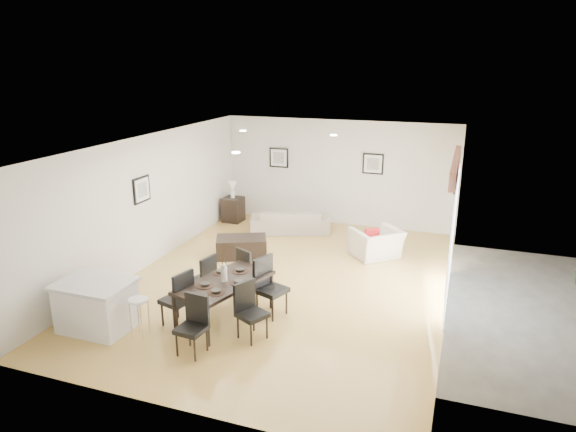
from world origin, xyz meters
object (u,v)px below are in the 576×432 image
(dining_chair_wfar, at_px, (205,277))
(kitchen_island, at_px, (96,305))
(coffee_table, at_px, (242,247))
(bar_stool, at_px, (138,304))
(armchair, at_px, (376,243))
(dining_chair_foot, at_px, (248,269))
(sofa, at_px, (290,221))
(dining_chair_enear, at_px, (249,307))
(dining_chair_efar, at_px, (268,283))
(dining_table, at_px, (225,285))
(dining_chair_head, at_px, (194,321))
(dining_chair_wnear, at_px, (180,296))
(side_table, at_px, (233,209))

(dining_chair_wfar, distance_m, kitchen_island, 1.81)
(coffee_table, height_order, bar_stool, bar_stool)
(armchair, bearing_deg, bar_stool, 15.82)
(armchair, distance_m, dining_chair_foot, 3.21)
(sofa, bearing_deg, dining_chair_enear, 82.00)
(armchair, xyz_separation_m, dining_chair_efar, (-1.27, -3.18, 0.24))
(bar_stool, bearing_deg, dining_chair_wfar, 72.91)
(dining_table, xyz_separation_m, kitchen_island, (-1.79, -0.94, -0.21))
(armchair, relative_size, dining_chair_enear, 1.09)
(dining_chair_efar, bearing_deg, coffee_table, 54.77)
(sofa, distance_m, kitchen_island, 5.74)
(dining_chair_foot, height_order, coffee_table, dining_chair_foot)
(sofa, bearing_deg, bar_stool, 64.64)
(dining_chair_efar, relative_size, dining_chair_foot, 1.13)
(dining_chair_efar, xyz_separation_m, bar_stool, (-1.58, -1.39, -0.00))
(dining_table, distance_m, dining_chair_wfar, 0.72)
(dining_chair_enear, bearing_deg, dining_chair_head, 164.84)
(dining_table, height_order, dining_chair_wnear, dining_chair_wnear)
(kitchen_island, bearing_deg, dining_table, 27.92)
(armchair, distance_m, dining_chair_wnear, 4.74)
(bar_stool, bearing_deg, dining_chair_wnear, 50.72)
(kitchen_island, relative_size, bar_stool, 1.79)
(sofa, relative_size, kitchen_island, 1.70)
(armchair, bearing_deg, side_table, -60.53)
(kitchen_island, bearing_deg, bar_stool, 0.19)
(dining_chair_efar, xyz_separation_m, dining_chair_foot, (-0.62, 0.59, -0.06))
(dining_chair_enear, bearing_deg, sofa, 38.98)
(dining_chair_wfar, bearing_deg, dining_chair_foot, 150.56)
(dining_chair_foot, bearing_deg, dining_chair_wfar, 76.25)
(dining_table, xyz_separation_m, coffee_table, (-0.93, 2.70, -0.40))
(dining_chair_foot, relative_size, bar_stool, 1.37)
(side_table, xyz_separation_m, bar_stool, (1.20, -5.91, 0.23))
(sofa, distance_m, dining_chair_enear, 5.14)
(dining_chair_wfar, bearing_deg, dining_chair_efar, 103.67)
(armchair, xyz_separation_m, dining_chair_wfar, (-2.44, -3.23, 0.19))
(dining_chair_foot, xyz_separation_m, coffee_table, (-0.90, 1.67, -0.28))
(dining_chair_enear, height_order, kitchen_island, dining_chair_enear)
(dining_chair_foot, relative_size, coffee_table, 0.82)
(sofa, bearing_deg, dining_chair_wfar, 68.53)
(sofa, relative_size, dining_chair_efar, 1.97)
(sofa, xyz_separation_m, side_table, (-1.71, 0.32, 0.04))
(dining_chair_efar, xyz_separation_m, kitchen_island, (-2.37, -1.39, -0.15))
(dining_chair_wfar, height_order, coffee_table, dining_chair_wfar)
(dining_chair_enear, height_order, dining_chair_head, dining_chair_enear)
(sofa, height_order, dining_chair_wnear, dining_chair_wnear)
(dining_chair_wnear, height_order, dining_chair_foot, dining_chair_wnear)
(side_table, bearing_deg, dining_chair_enear, -62.44)
(dining_chair_wnear, distance_m, coffee_table, 3.17)
(dining_chair_enear, relative_size, bar_stool, 1.39)
(armchair, xyz_separation_m, dining_chair_head, (-1.84, -4.65, 0.18))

